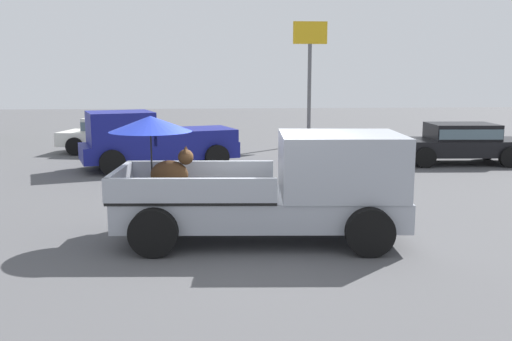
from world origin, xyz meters
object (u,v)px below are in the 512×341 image
(parked_sedan_far, at_px, (459,141))
(motel_sign, at_px, (310,59))
(parked_sedan_near, at_px, (118,133))
(pickup_truck_main, at_px, (281,185))
(pickup_truck_red, at_px, (153,140))

(parked_sedan_far, xyz_separation_m, motel_sign, (-4.09, 5.51, 2.82))
(parked_sedan_near, xyz_separation_m, parked_sedan_far, (11.68, -3.55, 0.00))
(parked_sedan_near, height_order, motel_sign, motel_sign)
(pickup_truck_main, bearing_deg, pickup_truck_red, 114.65)
(pickup_truck_main, height_order, motel_sign, motel_sign)
(parked_sedan_far, bearing_deg, motel_sign, -50.04)
(pickup_truck_main, xyz_separation_m, parked_sedan_far, (6.97, 8.26, -0.24))
(pickup_truck_red, height_order, parked_sedan_near, pickup_truck_red)
(pickup_truck_red, relative_size, parked_sedan_far, 1.16)
(pickup_truck_main, distance_m, parked_sedan_far, 10.80)
(pickup_truck_main, bearing_deg, parked_sedan_near, 115.86)
(parked_sedan_near, distance_m, parked_sedan_far, 12.21)
(pickup_truck_red, relative_size, motel_sign, 1.01)
(pickup_truck_red, relative_size, parked_sedan_near, 1.12)
(parked_sedan_near, bearing_deg, motel_sign, 26.64)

